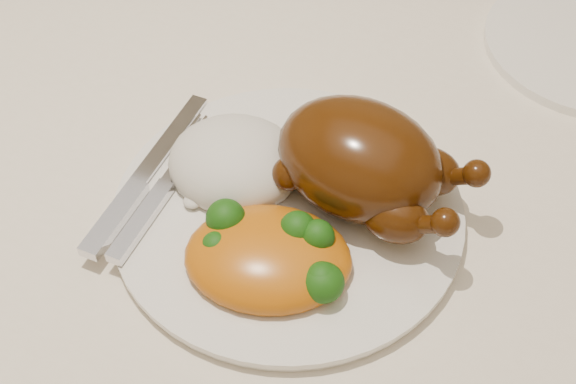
% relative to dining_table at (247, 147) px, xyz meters
% --- Properties ---
extents(dining_table, '(1.60, 0.90, 0.76)m').
position_rel_dining_table_xyz_m(dining_table, '(0.00, 0.00, 0.00)').
color(dining_table, brown).
rests_on(dining_table, floor).
extents(tablecloth, '(1.73, 1.03, 0.18)m').
position_rel_dining_table_xyz_m(tablecloth, '(0.00, 0.00, 0.07)').
color(tablecloth, white).
rests_on(tablecloth, dining_table).
extents(dinner_plate, '(0.32, 0.32, 0.01)m').
position_rel_dining_table_xyz_m(dinner_plate, '(0.10, -0.15, 0.11)').
color(dinner_plate, white).
rests_on(dinner_plate, tablecloth).
extents(roast_chicken, '(0.18, 0.13, 0.09)m').
position_rel_dining_table_xyz_m(roast_chicken, '(0.15, -0.12, 0.16)').
color(roast_chicken, '#4A2507').
rests_on(roast_chicken, dinner_plate).
extents(rice_mound, '(0.13, 0.12, 0.06)m').
position_rel_dining_table_xyz_m(rice_mound, '(0.05, -0.13, 0.13)').
color(rice_mound, silver).
rests_on(rice_mound, dinner_plate).
extents(mac_and_cheese, '(0.15, 0.13, 0.05)m').
position_rel_dining_table_xyz_m(mac_and_cheese, '(0.12, -0.20, 0.13)').
color(mac_and_cheese, orange).
rests_on(mac_and_cheese, dinner_plate).
extents(cutlery, '(0.04, 0.19, 0.01)m').
position_rel_dining_table_xyz_m(cutlery, '(-0.01, -0.18, 0.12)').
color(cutlery, silver).
rests_on(cutlery, dinner_plate).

